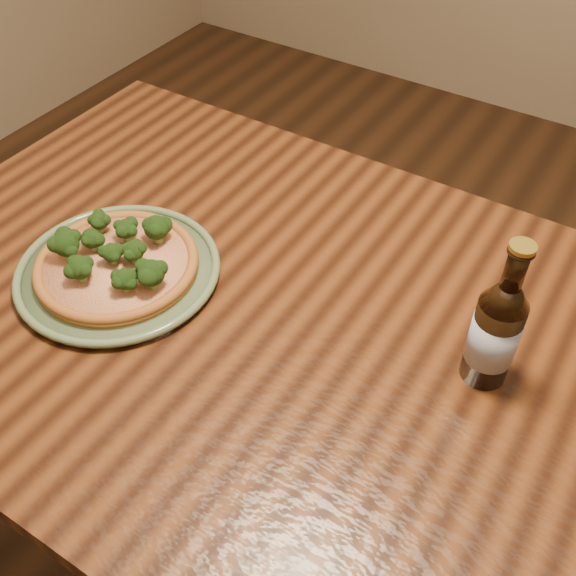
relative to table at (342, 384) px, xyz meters
The scene contains 4 objects.
table is the anchor object (origin of this frame).
plate 0.40m from the table, behind, with size 0.33×0.33×0.02m.
pizza 0.41m from the table, behind, with size 0.26×0.26×0.07m.
beer_bottle 0.27m from the table, 17.22° to the left, with size 0.07×0.07×0.24m.
Camera 1 is at (0.27, -0.49, 1.51)m, focal length 42.00 mm.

